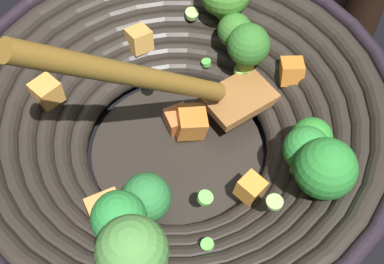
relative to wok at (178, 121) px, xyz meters
The scene contains 2 objects.
ground_plane 0.06m from the wok, 61.73° to the right, with size 4.00×4.00×0.00m, color black.
wok is the anchor object (origin of this frame).
Camera 1 is at (0.13, 0.27, 0.48)m, focal length 50.05 mm.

